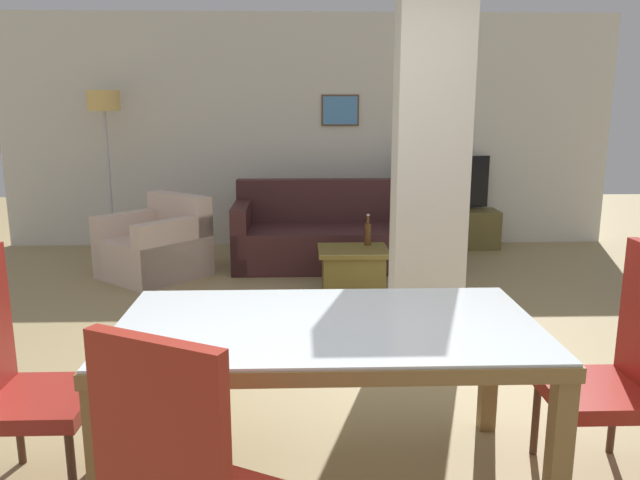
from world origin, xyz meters
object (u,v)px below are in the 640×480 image
Objects in this scene: armchair at (157,248)px; tv_stand at (447,229)px; dining_table at (327,353)px; coffee_table at (353,271)px; bottle at (368,233)px; dining_chair_head_left at (14,371)px; tv_screen at (449,184)px; floor_lamp at (105,116)px; dining_chair_head_right at (621,363)px; sofa at (333,237)px.

armchair is 3.37m from tv_stand.
coffee_table is (0.36, 2.84, -0.40)m from dining_table.
bottle is 0.24× the size of tv_stand.
dining_table is at bearing 90.00° from dining_chair_head_left.
dining_table is 1.87× the size of tv_screen.
coffee_table is at bearing -33.08° from floor_lamp.
dining_chair_head_right is 4.68m from tv_screen.
dining_table reaches higher than tv_stand.
dining_chair_head_left is 0.91× the size of tv_stand.
dining_chair_head_right is (1.30, 0.00, -0.06)m from dining_table.
armchair is at bearing -54.94° from floor_lamp.
floor_lamp is (-3.56, 4.54, 0.99)m from dining_chair_head_right.
dining_chair_head_left is at bearing 67.90° from sofa.
dining_chair_head_right is 4.52m from armchair.
armchair is 2.00m from coffee_table.
dining_chair_head_left is at bearing -122.57° from tv_stand.
tv_screen is (1.28, 1.82, 0.54)m from coffee_table.
dining_chair_head_left is 0.91× the size of armchair.
floor_lamp is at bearing -9.31° from tv_screen.
tv_screen is (3.16, 1.15, 0.48)m from armchair.
floor_lamp reaches higher than dining_table.
tv_screen is at bearing -151.38° from sofa.
bottle is at bearing 105.76° from sofa.
tv_stand is (1.28, 1.82, 0.01)m from coffee_table.
dining_chair_head_left is at bearing -120.93° from coffee_table.
tv_stand is 0.65× the size of floor_lamp.
floor_lamp is (-2.26, 4.54, 0.93)m from dining_table.
floor_lamp reaches higher than coffee_table.
tv_stand is (1.13, 1.69, -0.30)m from bottle.
dining_chair_head_left reaches higher than armchair.
tv_stand is at bearing -151.38° from sofa.
bottle is (-0.80, 2.98, -0.03)m from dining_chair_head_right.
armchair is at bearing -176.97° from dining_chair_head_left.
tv_screen is (1.39, 0.76, 0.46)m from sofa.
armchair is 1.21× the size of tv_screen.
floor_lamp is (-3.89, -0.12, 1.32)m from tv_stand.
floor_lamp reaches higher than dining_chair_head_left.
tv_screen reaches higher than sofa.
dining_chair_head_left is (-2.65, 0.00, 0.00)m from dining_chair_head_right.
coffee_table is 2.29m from tv_screen.
dining_chair_head_left is at bearing 180.00° from dining_table.
dining_chair_head_right is 4.69m from tv_stand.
coffee_table is 2.17× the size of bottle.
armchair is at bearing 38.91° from dining_chair_head_right.
dining_chair_head_left is 4.74m from floor_lamp.
sofa is 7.23× the size of bottle.
dining_chair_head_right is at bearing -71.61° from coffee_table.
dining_table is at bearing -109.30° from tv_stand.
floor_lamp reaches higher than dining_chair_head_right.
tv_screen is (2.98, 4.66, 0.20)m from dining_chair_head_left.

